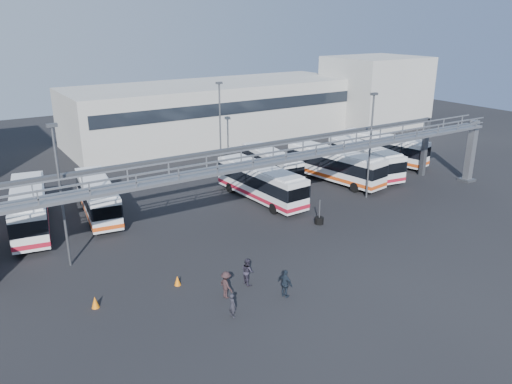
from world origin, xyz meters
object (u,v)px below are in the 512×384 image
pedestrian_d (285,284)px  bus_8 (364,158)px  pedestrian_a (232,305)px  tire_stack (319,220)px  light_pole_back (220,123)px  cone_right (177,280)px  pedestrian_b (248,271)px  pedestrian_c (226,285)px  bus_9 (382,147)px  light_pole_left (60,189)px  bus_1 (29,207)px  bus_7 (335,164)px  bus_6 (271,163)px  light_pole_mid (371,140)px  bus_5 (261,181)px  bus_2 (97,196)px  cone_left (95,302)px

pedestrian_d → bus_8: bearing=-69.3°
pedestrian_a → tire_stack: tire_stack is taller
light_pole_back → cone_right: light_pole_back is taller
pedestrian_b → pedestrian_c: 2.16m
bus_9 → tire_stack: bus_9 is taller
light_pole_left → cone_right: size_ratio=14.90×
light_pole_left → bus_1: (-1.10, 8.34, -3.78)m
pedestrian_c → tire_stack: bearing=-69.2°
bus_9 → bus_7: bearing=-176.6°
bus_7 → bus_6: bearing=127.6°
light_pole_mid → bus_9: 13.99m
tire_stack → bus_7: bearing=42.9°
bus_5 → bus_8: (14.54, 0.95, -0.05)m
light_pole_mid → pedestrian_b: bearing=-156.7°
light_pole_left → bus_6: size_ratio=0.98×
pedestrian_d → bus_6: bearing=-47.5°
bus_6 → pedestrian_c: 25.24m
bus_8 → tire_stack: bearing=-139.7°
bus_2 → cone_right: (0.74, -15.24, -1.45)m
bus_5 → bus_1: bearing=164.6°
bus_1 → pedestrian_b: (10.35, -17.41, -1.04)m
bus_1 → bus_6: bearing=11.9°
bus_1 → bus_5: (19.90, -4.39, -0.04)m
light_pole_left → cone_right: (5.26, -6.74, -5.38)m
pedestrian_b → tire_stack: (10.53, 5.37, -0.55)m
bus_9 → tire_stack: 21.84m
light_pole_back → pedestrian_c: (-12.78, -23.81, -4.84)m
bus_7 → pedestrian_b: bus_7 is taller
pedestrian_a → bus_7: bearing=-56.1°
bus_1 → pedestrian_a: (7.55, -20.25, -1.18)m
bus_9 → pedestrian_d: (-28.22, -19.07, -0.96)m
bus_8 → bus_9: 5.77m
bus_8 → pedestrian_a: 31.74m
bus_7 → pedestrian_c: bus_7 is taller
cone_right → pedestrian_d: bearing=-44.5°
cone_left → cone_right: 5.33m
bus_5 → pedestrian_c: 18.02m
bus_8 → bus_9: (5.25, 2.39, 0.03)m
bus_6 → pedestrian_b: size_ratio=5.67×
bus_5 → bus_8: bus_5 is taller
pedestrian_b → bus_7: bearing=-50.9°
bus_9 → pedestrian_c: 35.75m
bus_5 → bus_9: size_ratio=0.99×
cone_left → light_pole_mid: bearing=11.2°
light_pole_left → tire_stack: (19.78, -3.70, -5.36)m
bus_5 → bus_6: size_ratio=1.10×
pedestrian_b → pedestrian_d: bearing=-153.4°
bus_1 → bus_2: 5.62m
bus_7 → pedestrian_a: (-22.24, -16.48, -1.18)m
light_pole_left → pedestrian_a: light_pole_left is taller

